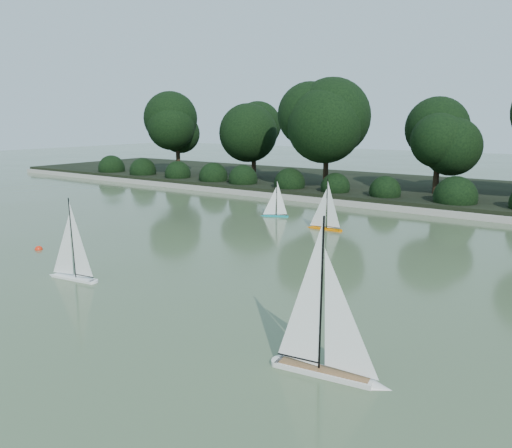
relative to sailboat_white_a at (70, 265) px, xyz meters
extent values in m
plane|color=#334127|center=(2.00, 1.09, -0.25)|extent=(80.00, 80.00, 0.00)
cube|color=gray|center=(2.00, 10.09, -0.16)|extent=(40.00, 0.35, 0.18)
cube|color=black|center=(2.00, 14.09, -0.10)|extent=(40.00, 8.00, 0.30)
cylinder|color=black|center=(-9.00, 12.29, 0.51)|extent=(0.20, 0.20, 1.51)
sphere|color=black|center=(-9.00, 12.29, 2.33)|extent=(2.38, 2.38, 2.38)
cylinder|color=black|center=(-5.00, 12.89, 0.43)|extent=(0.20, 0.20, 1.37)
sphere|color=black|center=(-5.00, 12.89, 2.13)|extent=(2.24, 2.24, 2.24)
cylinder|color=black|center=(-1.00, 11.99, 0.58)|extent=(0.20, 0.20, 1.66)
sphere|color=black|center=(-1.00, 11.99, 2.60)|extent=(2.66, 2.66, 2.66)
cylinder|color=black|center=(3.00, 12.49, 0.38)|extent=(0.20, 0.20, 1.26)
sphere|color=black|center=(3.00, 12.49, 1.95)|extent=(2.10, 2.10, 2.10)
sphere|color=black|center=(-12.00, 10.99, 0.20)|extent=(1.10, 1.10, 1.10)
sphere|color=black|center=(-10.00, 10.99, 0.20)|extent=(1.10, 1.10, 1.10)
sphere|color=black|center=(-8.00, 10.99, 0.20)|extent=(1.10, 1.10, 1.10)
sphere|color=black|center=(-6.00, 10.99, 0.20)|extent=(1.10, 1.10, 1.10)
sphere|color=black|center=(-4.00, 10.99, 0.20)|extent=(1.10, 1.10, 1.10)
sphere|color=black|center=(-2.00, 10.99, 0.20)|extent=(1.10, 1.10, 1.10)
sphere|color=black|center=(0.00, 10.99, 0.20)|extent=(1.10, 1.10, 1.10)
sphere|color=black|center=(2.00, 10.99, 0.20)|extent=(1.10, 1.10, 1.10)
sphere|color=black|center=(4.00, 10.99, 0.20)|extent=(1.10, 1.10, 1.10)
cube|color=white|center=(0.09, 0.01, -0.20)|extent=(0.96, 0.32, 0.09)
cone|color=white|center=(-0.45, -0.07, -0.20)|extent=(0.21, 0.21, 0.19)
cylinder|color=white|center=(0.55, 0.08, -0.20)|extent=(0.13, 0.13, 0.09)
cylinder|color=black|center=(0.13, 0.02, 0.57)|extent=(0.02, 0.02, 1.46)
cylinder|color=black|center=(0.34, 0.05, -0.10)|extent=(0.43, 0.08, 0.02)
cube|color=silver|center=(5.39, -0.47, -0.19)|extent=(1.16, 0.39, 0.11)
cone|color=silver|center=(6.05, -0.38, -0.19)|extent=(0.26, 0.26, 0.23)
cylinder|color=silver|center=(4.82, -0.55, -0.19)|extent=(0.15, 0.15, 0.11)
cube|color=olive|center=(5.39, -0.47, -0.13)|extent=(1.07, 0.32, 0.01)
cylinder|color=black|center=(5.33, -0.48, 0.75)|extent=(0.03, 0.03, 1.77)
cylinder|color=black|center=(5.08, -0.52, -0.07)|extent=(0.52, 0.09, 0.02)
cube|color=orange|center=(1.91, 6.35, -0.21)|extent=(0.85, 0.18, 0.09)
cone|color=orange|center=(1.42, 6.36, -0.21)|extent=(0.17, 0.17, 0.17)
cylinder|color=orange|center=(2.34, 6.35, -0.21)|extent=(0.10, 0.10, 0.09)
cylinder|color=black|center=(1.95, 6.35, 0.49)|extent=(0.02, 0.02, 1.32)
cylinder|color=black|center=(2.14, 6.35, -0.11)|extent=(0.39, 0.02, 0.01)
cube|color=teal|center=(-0.13, 7.10, -0.22)|extent=(0.70, 0.39, 0.07)
cone|color=teal|center=(-0.51, 6.95, -0.22)|extent=(0.18, 0.18, 0.14)
cylinder|color=teal|center=(0.19, 7.23, -0.22)|extent=(0.11, 0.11, 0.07)
cylinder|color=black|center=(-0.10, 7.12, 0.36)|extent=(0.02, 0.02, 1.09)
cylinder|color=black|center=(0.04, 7.17, -0.14)|extent=(0.30, 0.13, 0.01)
sphere|color=red|center=(-2.38, 0.85, -0.25)|extent=(0.17, 0.17, 0.17)
camera|label=1|loc=(7.74, -5.18, 2.60)|focal=35.00mm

